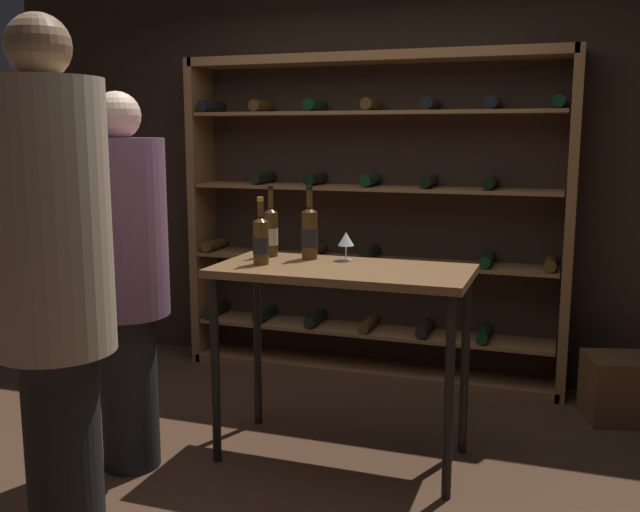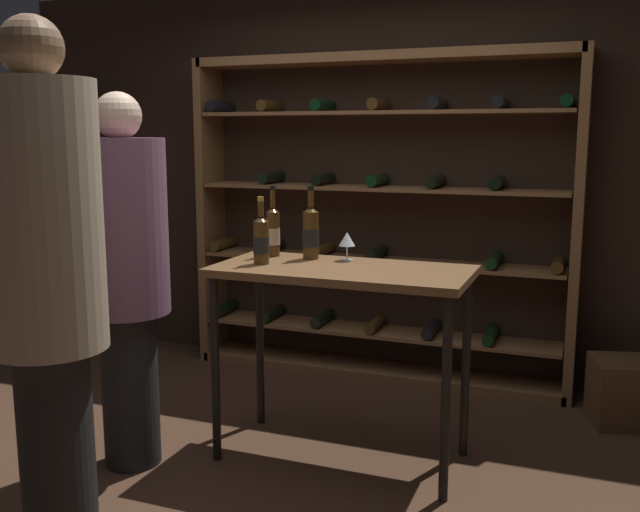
# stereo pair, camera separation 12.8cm
# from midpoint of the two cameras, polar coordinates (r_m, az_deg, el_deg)

# --- Properties ---
(ground_plane) EXTENTS (9.55, 9.55, 0.00)m
(ground_plane) POSITION_cam_midpoint_polar(r_m,az_deg,el_deg) (3.70, -4.38, -16.76)
(ground_plane) COLOR #472D1E
(back_wall) EXTENTS (5.68, 0.10, 2.69)m
(back_wall) POSITION_cam_midpoint_polar(r_m,az_deg,el_deg) (5.00, 3.58, 6.18)
(back_wall) COLOR #332319
(back_wall) RESTS_ON ground
(wine_rack) EXTENTS (2.59, 0.32, 2.16)m
(wine_rack) POSITION_cam_midpoint_polar(r_m,az_deg,el_deg) (4.81, 3.16, 2.89)
(wine_rack) COLOR brown
(wine_rack) RESTS_ON ground
(tasting_table) EXTENTS (1.27, 0.61, 1.00)m
(tasting_table) POSITION_cam_midpoint_polar(r_m,az_deg,el_deg) (3.56, 0.76, -2.73)
(tasting_table) COLOR brown
(tasting_table) RESTS_ON ground
(person_bystander_dark_jacket) EXTENTS (0.43, 0.43, 1.84)m
(person_bystander_dark_jacket) POSITION_cam_midpoint_polar(r_m,az_deg,el_deg) (3.59, -16.35, -0.86)
(person_bystander_dark_jacket) COLOR black
(person_bystander_dark_jacket) RESTS_ON ground
(person_guest_khaki) EXTENTS (0.42, 0.42, 2.05)m
(person_guest_khaki) POSITION_cam_midpoint_polar(r_m,az_deg,el_deg) (2.71, -21.76, -1.83)
(person_guest_khaki) COLOR black
(person_guest_khaki) RESTS_ON ground
(wine_crate) EXTENTS (0.55, 0.45, 0.38)m
(wine_crate) POSITION_cam_midpoint_polar(r_m,az_deg,el_deg) (4.57, 22.60, -9.70)
(wine_crate) COLOR brown
(wine_crate) RESTS_ON ground
(display_cabinet) EXTENTS (0.44, 0.36, 1.80)m
(display_cabinet) POSITION_cam_midpoint_polar(r_m,az_deg,el_deg) (5.78, -20.82, 1.60)
(display_cabinet) COLOR #4C2D1E
(display_cabinet) RESTS_ON ground
(wine_bottle_amber_reserve) EXTENTS (0.08, 0.08, 0.38)m
(wine_bottle_amber_reserve) POSITION_cam_midpoint_polar(r_m,az_deg,el_deg) (3.84, -4.88, 1.96)
(wine_bottle_amber_reserve) COLOR #4C3314
(wine_bottle_amber_reserve) RESTS_ON tasting_table
(wine_bottle_red_label) EXTENTS (0.08, 0.08, 0.34)m
(wine_bottle_red_label) POSITION_cam_midpoint_polar(r_m,az_deg,el_deg) (3.61, -5.75, 1.27)
(wine_bottle_red_label) COLOR #4C3314
(wine_bottle_red_label) RESTS_ON tasting_table
(wine_bottle_black_capsule) EXTENTS (0.09, 0.09, 0.38)m
(wine_bottle_black_capsule) POSITION_cam_midpoint_polar(r_m,az_deg,el_deg) (3.75, -1.82, 1.87)
(wine_bottle_black_capsule) COLOR #4C3314
(wine_bottle_black_capsule) RESTS_ON tasting_table
(wine_glass_stemmed_left) EXTENTS (0.08, 0.08, 0.15)m
(wine_glass_stemmed_left) POSITION_cam_midpoint_polar(r_m,az_deg,el_deg) (3.71, 1.10, 1.27)
(wine_glass_stemmed_left) COLOR silver
(wine_glass_stemmed_left) RESTS_ON tasting_table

